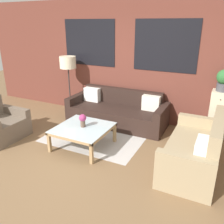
{
  "coord_description": "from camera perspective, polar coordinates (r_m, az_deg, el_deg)",
  "views": [
    {
      "loc": [
        2.25,
        -2.82,
        2.28
      ],
      "look_at": [
        0.24,
        1.26,
        0.55
      ],
      "focal_mm": 38.0,
      "sensor_mm": 36.0,
      "label": 1
    }
  ],
  "objects": [
    {
      "name": "flower_vase",
      "position": [
        4.5,
        -7.07,
        -1.81
      ],
      "size": [
        0.14,
        0.14,
        0.25
      ],
      "color": "brown",
      "rests_on": "coffee_table"
    },
    {
      "name": "couch_dark",
      "position": [
        5.63,
        1.26,
        -0.03
      ],
      "size": [
        2.32,
        0.88,
        0.78
      ],
      "color": "black",
      "rests_on": "ground_plane"
    },
    {
      "name": "floor_lamp",
      "position": [
        6.11,
        -10.55,
        11.16
      ],
      "size": [
        0.41,
        0.41,
        1.49
      ],
      "color": "#2D2D2D",
      "rests_on": "ground_plane"
    },
    {
      "name": "drawer_cabinet",
      "position": [
        5.31,
        24.16,
        -0.63
      ],
      "size": [
        0.36,
        0.37,
        1.01
      ],
      "color": "beige",
      "rests_on": "ground_plane"
    },
    {
      "name": "ground_plane",
      "position": [
        4.26,
        -10.64,
        -11.86
      ],
      "size": [
        16.0,
        16.0,
        0.0
      ],
      "primitive_type": "plane",
      "color": "brown"
    },
    {
      "name": "armchair_corner",
      "position": [
        5.43,
        -25.27,
        -2.89
      ],
      "size": [
        0.8,
        0.88,
        0.84
      ],
      "color": "#6B5B4C",
      "rests_on": "ground_plane"
    },
    {
      "name": "rug",
      "position": [
        5.17,
        -3.25,
        -5.34
      ],
      "size": [
        2.0,
        1.71,
        0.0
      ],
      "color": "#BCB7B2",
      "rests_on": "ground_plane"
    },
    {
      "name": "potted_plant",
      "position": [
        5.11,
        25.36,
        7.02
      ],
      "size": [
        0.29,
        0.29,
        0.43
      ],
      "color": "#47474C",
      "rests_on": "drawer_cabinet"
    },
    {
      "name": "coffee_table",
      "position": [
        4.56,
        -7.0,
        -4.27
      ],
      "size": [
        0.98,
        0.98,
        0.41
      ],
      "color": "silver",
      "rests_on": "ground_plane"
    },
    {
      "name": "settee_vintage",
      "position": [
        4.14,
        19.47,
        -8.9
      ],
      "size": [
        0.8,
        1.69,
        0.92
      ],
      "color": "tan",
      "rests_on": "ground_plane"
    },
    {
      "name": "wall_back_brick",
      "position": [
        5.78,
        3.14,
        12.14
      ],
      "size": [
        8.4,
        0.09,
        2.8
      ],
      "color": "brown",
      "rests_on": "ground_plane"
    }
  ]
}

